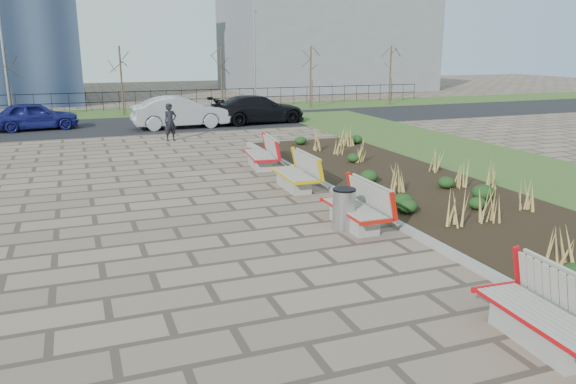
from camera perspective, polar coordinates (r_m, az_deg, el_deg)
name	(u,v)px	position (r m, az deg, el deg)	size (l,w,h in m)	color
ground	(268,295)	(9.44, -2.10, -10.44)	(120.00, 120.00, 0.00)	#7C6755
planting_bed	(419,190)	(16.36, 13.19, 0.25)	(4.50, 18.00, 0.10)	black
planting_curb	(346,196)	(15.20, 5.87, -0.42)	(0.16, 18.00, 0.15)	gray
grass_verge_near	(549,177)	(19.38, 24.95, 1.38)	(5.00, 38.00, 0.04)	#33511E
grass_verge_far	(122,113)	(36.43, -16.52, 7.72)	(80.00, 5.00, 0.04)	#33511E
road	(132,125)	(30.49, -15.58, 6.54)	(80.00, 7.00, 0.02)	black
bench_a	(543,311)	(8.53, 24.46, -10.97)	(0.90, 2.10, 1.00)	red
bench_b	(354,206)	(12.75, 6.73, -1.41)	(0.90, 2.10, 1.00)	red
bench_c	(294,172)	(16.08, 0.57, 2.04)	(0.90, 2.10, 1.00)	gold
bench_d	(259,153)	(19.01, -2.92, 3.97)	(0.90, 2.10, 1.00)	red
litter_bin	(344,210)	(12.54, 5.69, -1.82)	(0.50, 0.50, 0.93)	#B2B2B7
pedestrian	(170,122)	(24.98, -11.86, 6.95)	(0.59, 0.39, 1.62)	black
car_blue	(35,116)	(30.30, -24.34, 7.06)	(1.62, 4.02, 1.37)	navy
car_silver	(180,112)	(28.86, -10.89, 7.98)	(1.66, 4.77, 1.57)	#939499
car_black	(258,109)	(30.17, -3.07, 8.40)	(2.06, 5.08, 1.47)	black
tree_b	(8,83)	(34.82, -26.56, 9.86)	(1.40, 1.40, 4.00)	#4C3D2D
tree_c	(122,81)	(34.77, -16.55, 10.77)	(1.40, 1.40, 4.00)	#4C3D2D
tree_d	(222,79)	(35.74, -6.75, 11.34)	(1.40, 1.40, 4.00)	#4C3D2D
tree_e	(311,77)	(37.66, 2.31, 11.59)	(1.40, 1.40, 4.00)	#4C3D2D
tree_f	(390,75)	(40.38, 10.34, 11.57)	(1.40, 1.40, 4.00)	#4C3D2D
lamp_west	(5,65)	(34.28, -26.83, 11.46)	(0.24, 0.60, 6.00)	gray
lamp_east	(255,62)	(35.77, -3.41, 13.02)	(0.24, 0.60, 6.00)	gray
railing_fence	(119,101)	(37.86, -16.78, 8.88)	(44.00, 0.10, 1.20)	black
building_grey	(325,35)	(55.03, 3.76, 15.59)	(18.00, 12.00, 10.00)	slate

